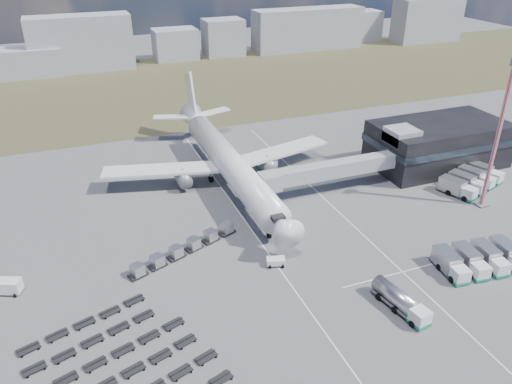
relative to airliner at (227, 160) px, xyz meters
name	(u,v)px	position (x,y,z in m)	size (l,w,h in m)	color
ground	(290,266)	(0.00, -32.38, -5.29)	(420.00, 420.00, 0.00)	#565659
grass_strip	(156,88)	(0.00, 77.62, -5.29)	(420.00, 90.00, 0.01)	#444129
lane_markings	(334,244)	(9.77, -29.38, -5.29)	(47.12, 110.00, 0.01)	silver
terminal	(438,143)	(47.77, -8.41, -0.04)	(30.40, 16.40, 11.00)	black
jet_bridge	(320,172)	(15.90, -11.95, -0.24)	(30.30, 3.80, 7.05)	#939399
airliner	(227,160)	(0.00, 0.00, 0.00)	(51.59, 64.53, 17.62)	white
skyline	(162,41)	(10.77, 116.27, 2.91)	(310.15, 26.93, 20.32)	#989BA6
fuel_tanker	(401,301)	(10.14, -47.69, -3.74)	(4.00, 9.90, 3.11)	white
pushback_tug	(276,262)	(-2.19, -31.39, -4.61)	(2.96, 1.67, 1.37)	white
utility_van	(6,287)	(-42.48, -23.19, -4.12)	(4.41, 1.99, 2.34)	white
catering_truck	(266,163)	(10.13, 3.01, -3.73)	(3.27, 6.85, 3.05)	white
service_trucks_near	(480,259)	(28.05, -43.81, -3.69)	(13.96, 8.71, 2.94)	white
service_trucks_far	(471,180)	(47.18, -20.82, -3.63)	(15.51, 11.74, 3.06)	white
uld_row	(185,248)	(-15.05, -22.85, -4.14)	(20.34, 9.64, 1.93)	black
baggage_dollies	(114,370)	(-29.50, -44.45, -4.95)	(26.34, 26.64, 0.68)	black
floodlight_mast	(497,136)	(43.64, -27.79, 9.26)	(2.76, 2.24, 29.04)	red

